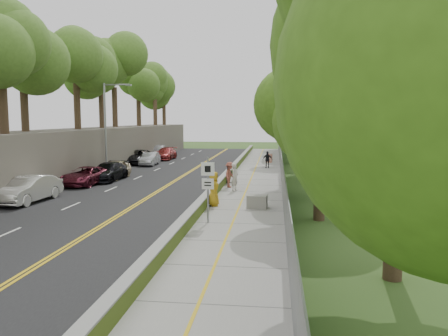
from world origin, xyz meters
The scene contains 25 objects.
ground centered at (0.00, 0.00, 0.00)m, with size 140.00×140.00×0.00m, color #33511E.
road centered at (-5.40, 15.00, 0.02)m, with size 11.20×66.00×0.04m, color black.
sidewalk centered at (2.55, 15.00, 0.03)m, with size 4.20×66.00×0.05m, color gray.
jersey_barrier centered at (0.25, 15.00, 0.30)m, with size 0.42×66.00×0.60m, color #A9EC22.
rock_embankment centered at (-13.50, 15.00, 2.00)m, with size 5.00×66.00×4.00m, color #595147.
chainlink_fence centered at (4.65, 15.00, 1.00)m, with size 0.04×66.00×2.00m, color slate.
trees_embankment centered at (-13.00, 15.00, 10.50)m, with size 6.40×66.00×13.00m, color #507B28, non-canonical shape.
trees_fenceside centered at (7.00, 15.00, 7.00)m, with size 7.00×66.00×14.00m, color #4E8120, non-canonical shape.
streetlight centered at (-10.46, 14.00, 4.64)m, with size 2.52×0.22×8.00m.
signpost centered at (1.05, -3.02, 1.96)m, with size 0.62×0.09×3.10m.
construction_barrel centered at (3.52, 26.00, 0.54)m, with size 0.60×0.60×0.98m, color #E6471F.
concrete_block centered at (3.20, 0.67, 0.41)m, with size 1.07×0.80×0.71m, color gray.
car_1 centered at (-10.16, 0.84, 0.81)m, with size 1.63×4.69×1.54m, color silver.
car_2 centered at (-9.78, 7.69, 0.70)m, with size 2.21×4.78×1.33m, color maroon.
car_3 centered at (-9.00, 10.03, 0.75)m, with size 1.99×4.90×1.42m, color black.
car_4 centered at (-9.00, 11.18, 0.80)m, with size 1.79×4.44×1.51m, color tan.
car_5 centered at (-9.00, 21.64, 0.71)m, with size 1.41×4.05×1.34m, color #B3B5BB.
car_6 centered at (-10.60, 22.90, 0.79)m, with size 2.50×5.43×1.51m, color black.
car_7 centered at (-9.00, 28.29, 0.74)m, with size 1.97×4.85×1.41m, color maroon.
car_8 centered at (-10.60, 31.07, 0.87)m, with size 1.97×4.89×1.67m, color silver.
painter_0 centered at (0.75, 1.00, 1.01)m, with size 0.94×0.61×1.93m, color gold.
painter_1 centered at (1.45, 6.23, 1.00)m, with size 0.69×0.45×1.89m, color beige.
painter_2 centered at (0.75, 9.74, 0.82)m, with size 0.75×0.58×1.54m, color black.
painter_3 centered at (0.95, 7.69, 0.96)m, with size 1.18×0.68×1.82m, color #984B3C.
person_far centered at (3.38, 20.34, 0.89)m, with size 0.98×0.41×1.68m, color black.
Camera 1 is at (4.17, -22.89, 4.91)m, focal length 35.00 mm.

